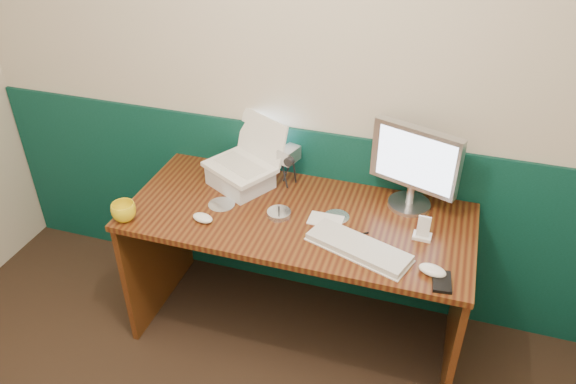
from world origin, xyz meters
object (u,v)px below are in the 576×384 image
(keyboard, at_px, (359,248))
(camcorder, at_px, (289,166))
(laptop, at_px, (239,146))
(mug, at_px, (124,212))
(monitor, at_px, (414,168))
(desk, at_px, (297,276))

(keyboard, xyz_separation_m, camcorder, (-0.44, 0.41, 0.09))
(keyboard, bearing_deg, laptop, 173.32)
(keyboard, xyz_separation_m, mug, (-1.06, -0.11, 0.03))
(keyboard, bearing_deg, mug, -155.04)
(laptop, bearing_deg, mug, -103.91)
(mug, bearing_deg, monitor, 22.52)
(camcorder, bearing_deg, desk, -45.79)
(desk, distance_m, laptop, 0.71)
(laptop, height_order, keyboard, laptop)
(laptop, relative_size, monitor, 0.76)
(desk, height_order, camcorder, camcorder)
(laptop, height_order, mug, laptop)
(monitor, bearing_deg, keyboard, -92.53)
(desk, xyz_separation_m, mug, (-0.74, -0.28, 0.42))
(laptop, height_order, monitor, monitor)
(keyboard, height_order, camcorder, camcorder)
(laptop, bearing_deg, monitor, 34.26)
(keyboard, distance_m, mug, 1.06)
(keyboard, bearing_deg, monitor, 87.47)
(laptop, distance_m, mug, 0.61)
(laptop, distance_m, keyboard, 0.77)
(monitor, height_order, mug, monitor)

